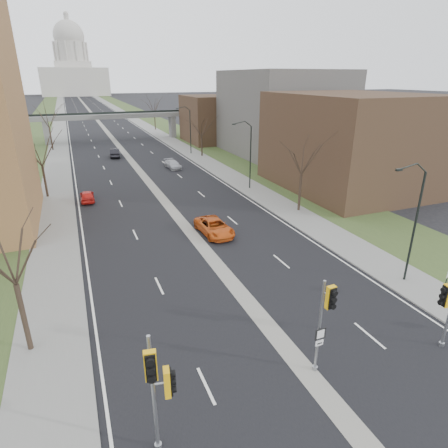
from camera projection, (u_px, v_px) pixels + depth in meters
ground at (317, 385)px, 18.09m from camera, size 700.00×700.00×0.00m
road_surface at (93, 114)px, 147.34m from camera, size 20.00×600.00×0.01m
median_strip at (93, 114)px, 147.35m from camera, size 1.20×600.00×0.02m
sidewalk_right at (124, 113)px, 151.52m from camera, size 4.00×600.00×0.12m
sidewalk_left at (60, 115)px, 143.13m from camera, size 4.00×600.00×0.12m
grass_verge_right at (138, 113)px, 153.62m from camera, size 8.00×600.00×0.10m
grass_verge_left at (42, 116)px, 141.03m from camera, size 8.00×600.00×0.10m
commercial_block_near at (349, 142)px, 48.41m from camera, size 16.00×20.00×12.00m
commercial_block_mid at (282, 113)px, 69.93m from camera, size 18.00×22.00×15.00m
commercial_block_far at (218, 119)px, 84.26m from camera, size 14.00×14.00×10.00m
pedestrian_bridge at (112, 119)px, 85.25m from camera, size 34.00×3.00×6.45m
capitol at (73, 70)px, 286.99m from camera, size 48.00×42.00×55.75m
streetlight_near at (413, 190)px, 24.55m from camera, size 2.61×0.20×8.70m
streetlight_mid at (245, 136)px, 46.95m from camera, size 2.61×0.20×8.70m
streetlight_far at (186, 117)px, 69.36m from camera, size 2.61×0.20×8.70m
tree_left_a at (5, 239)px, 18.00m from camera, size 7.20×7.20×9.40m
tree_left_b at (39, 147)px, 44.00m from camera, size 6.75×6.75×8.81m
tree_left_c at (47, 114)px, 73.00m from camera, size 7.65×7.65×9.99m
tree_right_a at (303, 151)px, 39.16m from camera, size 7.20×7.20×9.40m
tree_right_b at (201, 124)px, 67.89m from camera, size 6.30×6.30×8.22m
tree_right_c at (154, 103)px, 101.91m from camera, size 7.65×7.65×9.99m
signal_pole_left at (158, 381)px, 13.61m from camera, size 1.11×0.93×5.50m
signal_pole_median at (325, 313)px, 17.51m from camera, size 0.60×0.85×5.19m
speed_limit_sign at (447, 278)px, 23.87m from camera, size 0.54×0.26×2.66m
car_left_near at (87, 196)px, 44.56m from camera, size 1.66×3.95×1.33m
car_left_far at (115, 153)px, 68.98m from camera, size 2.20×4.94×1.57m
car_right_near at (214, 227)px, 35.21m from camera, size 2.73×5.40×1.46m
car_right_mid at (173, 164)px, 60.54m from camera, size 2.19×4.62×1.30m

